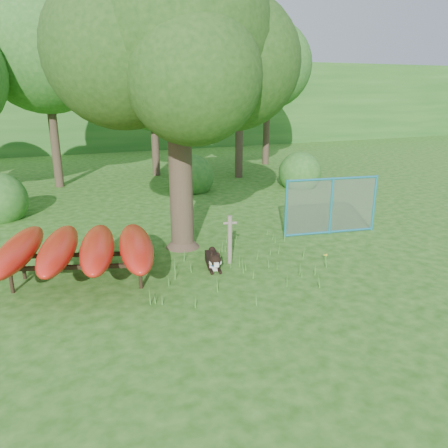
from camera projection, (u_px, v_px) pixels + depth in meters
name	position (u px, v px, depth m)	size (l,w,h in m)	color
ground	(237.00, 285.00, 9.28)	(80.00, 80.00, 0.00)	#1E4F0F
oak_tree	(175.00, 46.00, 10.14)	(6.09, 5.42, 7.42)	#392B1F
wooden_post	(230.00, 238.00, 10.30)	(0.32, 0.14, 1.18)	#6A604F
kayak_rack	(78.00, 248.00, 9.15)	(3.53, 3.80, 1.04)	black
husky_dog	(213.00, 260.00, 10.15)	(0.49, 1.15, 0.52)	black
fence_section	(331.00, 206.00, 12.38)	(2.79, 0.48, 2.74)	teal
wildflower_clump	(326.00, 256.00, 10.48)	(0.09, 0.10, 0.21)	#45872C
bg_tree_b	(44.00, 47.00, 17.14)	(5.20, 5.20, 8.22)	#392B1F
bg_tree_c	(153.00, 87.00, 20.11)	(4.00, 4.00, 6.12)	#392B1F
bg_tree_d	(240.00, 64.00, 19.33)	(4.80, 4.80, 7.50)	#392B1F
bg_tree_e	(268.00, 65.00, 23.03)	(4.60, 4.60, 7.55)	#392B1F
shrub_left	(1.00, 219.00, 14.09)	(1.80, 1.80, 1.80)	#255E1E
shrub_right	(299.00, 187.00, 18.72)	(1.80, 1.80, 1.80)	#255E1E
shrub_mid	(192.00, 191.00, 17.96)	(1.80, 1.80, 1.80)	#255E1E
wooded_hillside	(87.00, 104.00, 33.14)	(80.00, 12.00, 6.00)	#255E1E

